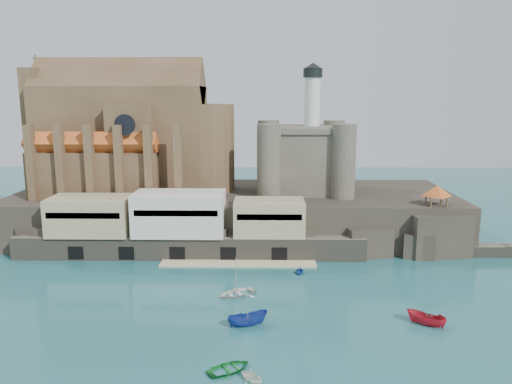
{
  "coord_description": "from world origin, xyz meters",
  "views": [
    {
      "loc": [
        6.9,
        -73.69,
        32.06
      ],
      "look_at": [
        5.22,
        32.0,
        11.47
      ],
      "focal_mm": 35.0,
      "sensor_mm": 36.0,
      "label": 1
    }
  ],
  "objects_px": {
    "church": "(130,139)",
    "pavilion": "(437,192)",
    "castle_keep": "(304,156)",
    "boat_2": "(248,325)",
    "boat_1": "(251,381)"
  },
  "relations": [
    {
      "from": "pavilion",
      "to": "boat_1",
      "type": "height_order",
      "value": "pavilion"
    },
    {
      "from": "castle_keep",
      "to": "boat_2",
      "type": "distance_m",
      "value": 53.59
    },
    {
      "from": "church",
      "to": "castle_keep",
      "type": "height_order",
      "value": "church"
    },
    {
      "from": "castle_keep",
      "to": "pavilion",
      "type": "distance_m",
      "value": 30.5
    },
    {
      "from": "pavilion",
      "to": "church",
      "type": "bearing_deg",
      "value": 166.52
    },
    {
      "from": "church",
      "to": "pavilion",
      "type": "height_order",
      "value": "church"
    },
    {
      "from": "pavilion",
      "to": "boat_2",
      "type": "relative_size",
      "value": 1.09
    },
    {
      "from": "castle_keep",
      "to": "pavilion",
      "type": "relative_size",
      "value": 4.58
    },
    {
      "from": "church",
      "to": "castle_keep",
      "type": "relative_size",
      "value": 1.6
    },
    {
      "from": "castle_keep",
      "to": "boat_1",
      "type": "relative_size",
      "value": 8.74
    },
    {
      "from": "church",
      "to": "pavilion",
      "type": "xyz_separation_m",
      "value": [
        66.13,
        -15.85,
        -9.4
      ]
    },
    {
      "from": "church",
      "to": "boat_2",
      "type": "distance_m",
      "value": 61.67
    },
    {
      "from": "pavilion",
      "to": "boat_2",
      "type": "distance_m",
      "value": 52.06
    },
    {
      "from": "boat_1",
      "to": "castle_keep",
      "type": "bearing_deg",
      "value": 33.42
    },
    {
      "from": "boat_2",
      "to": "boat_1",
      "type": "bearing_deg",
      "value": 164.65
    }
  ]
}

